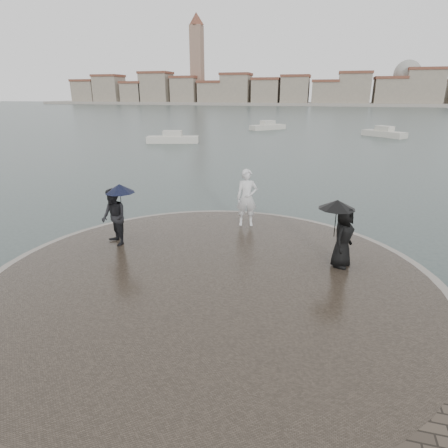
% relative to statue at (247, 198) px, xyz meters
% --- Properties ---
extents(ground, '(400.00, 400.00, 0.00)m').
position_rel_statue_xyz_m(ground, '(-0.03, -7.92, -1.43)').
color(ground, '#2B3835').
rests_on(ground, ground).
extents(kerb_ring, '(12.50, 12.50, 0.32)m').
position_rel_statue_xyz_m(kerb_ring, '(-0.03, -4.42, -1.27)').
color(kerb_ring, gray).
rests_on(kerb_ring, ground).
extents(quay_tip, '(11.90, 11.90, 0.36)m').
position_rel_statue_xyz_m(quay_tip, '(-0.03, -4.42, -1.25)').
color(quay_tip, '#2D261E').
rests_on(quay_tip, ground).
extents(statue, '(0.88, 0.69, 2.14)m').
position_rel_statue_xyz_m(statue, '(0.00, 0.00, 0.00)').
color(statue, silver).
rests_on(statue, quay_tip).
extents(visitor_left, '(1.31, 1.14, 2.04)m').
position_rel_statue_xyz_m(visitor_left, '(-3.74, -3.01, 0.04)').
color(visitor_left, black).
rests_on(visitor_left, quay_tip).
extents(visitor_right, '(1.19, 1.13, 1.95)m').
position_rel_statue_xyz_m(visitor_right, '(3.33, -2.77, 0.05)').
color(visitor_right, black).
rests_on(visitor_right, quay_tip).
extents(far_skyline, '(260.00, 20.00, 37.00)m').
position_rel_statue_xyz_m(far_skyline, '(-6.32, 152.78, 4.18)').
color(far_skyline, gray).
rests_on(far_skyline, ground).
extents(boats, '(28.12, 21.92, 1.50)m').
position_rel_statue_xyz_m(boats, '(-3.34, 35.00, -1.05)').
color(boats, beige).
rests_on(boats, ground).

